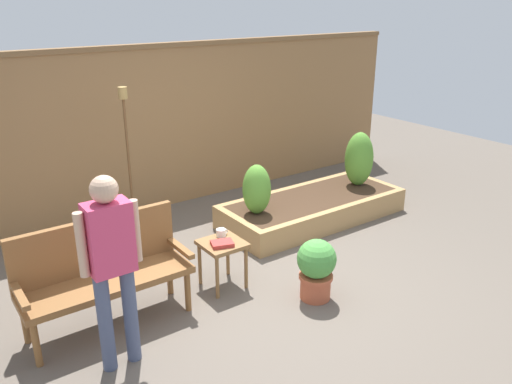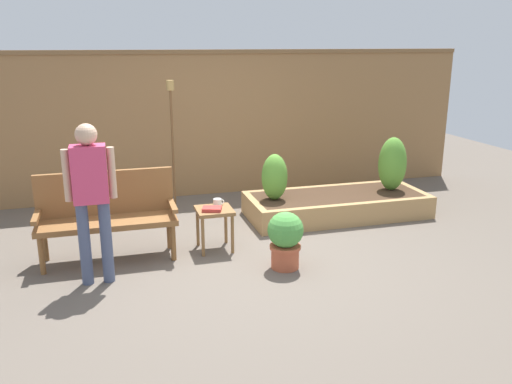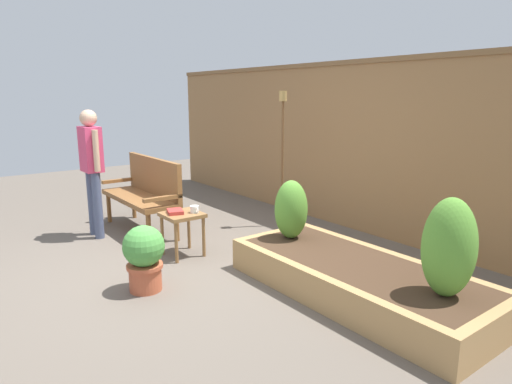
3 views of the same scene
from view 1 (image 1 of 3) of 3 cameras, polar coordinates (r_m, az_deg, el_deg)
ground_plane at (r=5.23m, az=1.11°, el=-10.52°), size 14.00×14.00×0.00m
fence_back at (r=6.93m, az=-11.87°, el=6.74°), size 8.40×0.14×2.16m
garden_bench at (r=4.69m, az=-16.49°, el=-7.77°), size 1.44×0.48×0.94m
side_table at (r=5.10m, az=-3.70°, el=-6.33°), size 0.40×0.40×0.48m
cup_on_table at (r=5.17m, az=-3.83°, el=-4.46°), size 0.13×0.09×0.08m
book_on_table at (r=4.99m, az=-3.73°, el=-5.66°), size 0.24×0.21×0.04m
potted_boxwood at (r=4.96m, az=6.62°, el=-8.14°), size 0.37×0.37×0.60m
raised_planter_bed at (r=6.74m, az=6.21°, el=-1.76°), size 2.40×1.00×0.30m
shrub_near_bench at (r=6.06m, az=0.08°, el=0.29°), size 0.33×0.33×0.60m
shrub_far_corner at (r=7.10m, az=11.21°, el=3.56°), size 0.38×0.38×0.73m
tiki_torch at (r=6.08m, az=-13.97°, el=5.81°), size 0.10×0.10×1.78m
person_by_bench at (r=3.95m, az=-15.55°, el=-6.90°), size 0.47×0.20×1.56m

